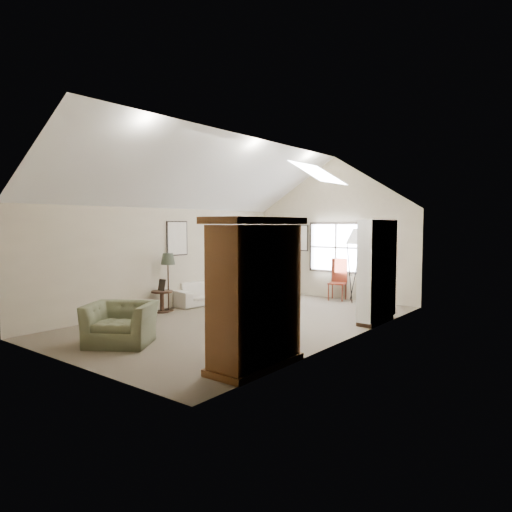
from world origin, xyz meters
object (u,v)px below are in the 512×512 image
Objects in this scene: armoire at (255,293)px; sofa at (209,292)px; armchair_near at (121,324)px; armchair_far at (258,290)px; coffee_table at (233,318)px; side_chair at (337,280)px; side_table at (162,301)px.

armoire is 1.07× the size of sofa.
armchair_far reaches higher than armchair_near.
armchair_near is at bearing -108.49° from coffee_table.
armchair_far is at bearing -132.06° from side_chair.
armchair_far is 1.75× the size of side_table.
sofa reaches higher than coffee_table.
side_chair is (2.49, 4.15, 0.31)m from side_table.
armchair_far is at bearing 116.26° from coffee_table.
armchair_near is at bearing -170.97° from armoire.
side_table is (-4.38, 1.95, -0.84)m from armoire.
armchair_far is 0.79× the size of side_chair.
armoire is 4.87m from side_table.
armoire is at bearing -121.07° from sofa.
coffee_table is at bearing 107.29° from armchair_far.
coffee_table is (0.73, 2.17, -0.16)m from armchair_near.
armchair_near is (1.70, -3.98, 0.06)m from sofa.
armchair_near is 6.58m from side_chair.
side_chair reaches higher than armchair_far.
armchair_near reaches higher than side_table.
armoire is 2.83× the size of coffee_table.
coffee_table is at bearing 38.05° from armchair_near.
armchair_near is 4.47m from armchair_far.
armoire is 6.41m from side_chair.
side_chair reaches higher than side_table.
armchair_near reaches higher than coffee_table.
side_chair is at bearing -36.34° from sofa.
sofa is 1.60m from side_table.
armoire is at bearing -24.43° from armchair_near.
side_chair is at bearing 49.67° from armchair_near.
armchair_far is at bearing 127.39° from armoire.
armoire is 1.92× the size of side_chair.
armchair_far reaches higher than side_table.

